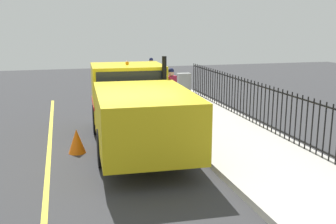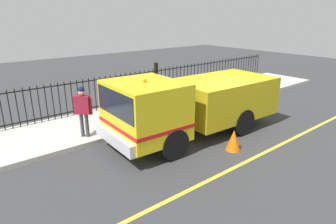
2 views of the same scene
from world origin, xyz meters
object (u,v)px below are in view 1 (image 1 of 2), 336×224
Objects in this scene: work_truck at (135,103)px; utility_cabinet at (183,84)px; traffic_cone at (77,141)px; worker_standing at (171,86)px; pedestrian_distant at (151,70)px.

work_truck is 7.81m from utility_cabinet.
traffic_cone is (-5.37, -7.29, -0.34)m from utility_cabinet.
work_truck is 2.00m from traffic_cone.
utility_cabinet is at bearing 53.62° from traffic_cone.
work_truck reaches higher than traffic_cone.
utility_cabinet is at bearing -157.06° from worker_standing.
work_truck reaches higher than pedestrian_distant.
pedestrian_distant is 2.47m from utility_cabinet.
pedestrian_distant is at bearing 76.95° from work_truck.
work_truck reaches higher than worker_standing.
worker_standing is at bearing 139.77° from pedestrian_distant.
pedestrian_distant is 10.40m from traffic_cone.
worker_standing is 2.56× the size of traffic_cone.
work_truck reaches higher than utility_cabinet.
pedestrian_distant reaches higher than utility_cabinet.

